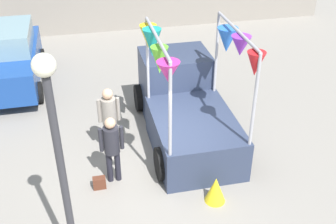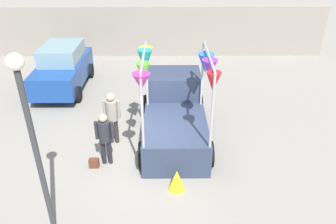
# 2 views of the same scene
# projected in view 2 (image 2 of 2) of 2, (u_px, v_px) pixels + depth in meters

# --- Properties ---
(ground_plane) EXTENTS (60.00, 60.00, 0.00)m
(ground_plane) POSITION_uv_depth(u_px,v_px,m) (148.00, 157.00, 9.88)
(ground_plane) COLOR gray
(vendor_truck) EXTENTS (2.34, 4.08, 3.12)m
(vendor_truck) POSITION_uv_depth(u_px,v_px,m) (174.00, 110.00, 10.63)
(vendor_truck) COLOR #2D3851
(vendor_truck) RESTS_ON ground
(parked_car) EXTENTS (1.88, 4.00, 1.88)m
(parked_car) POSITION_uv_depth(u_px,v_px,m) (63.00, 68.00, 13.78)
(parked_car) COLOR navy
(parked_car) RESTS_ON ground
(person_customer) EXTENTS (0.53, 0.34, 1.64)m
(person_customer) POSITION_uv_depth(u_px,v_px,m) (105.00, 134.00, 9.17)
(person_customer) COLOR black
(person_customer) RESTS_ON ground
(person_vendor) EXTENTS (0.53, 0.34, 1.74)m
(person_vendor) POSITION_uv_depth(u_px,v_px,m) (112.00, 113.00, 10.08)
(person_vendor) COLOR #2D2823
(person_vendor) RESTS_ON ground
(handbag) EXTENTS (0.28, 0.16, 0.28)m
(handbag) POSITION_uv_depth(u_px,v_px,m) (94.00, 163.00, 9.40)
(handbag) COLOR #592D1E
(handbag) RESTS_ON ground
(street_lamp) EXTENTS (0.32, 0.32, 4.16)m
(street_lamp) POSITION_uv_depth(u_px,v_px,m) (30.00, 126.00, 6.29)
(street_lamp) COLOR #333338
(street_lamp) RESTS_ON ground
(brick_boundary_wall) EXTENTS (18.00, 0.36, 2.60)m
(brick_boundary_wall) POSITION_uv_depth(u_px,v_px,m) (155.00, 32.00, 17.40)
(brick_boundary_wall) COLOR gray
(brick_boundary_wall) RESTS_ON ground
(folded_kite_bundle_sunflower) EXTENTS (0.60, 0.60, 0.60)m
(folded_kite_bundle_sunflower) POSITION_uv_depth(u_px,v_px,m) (177.00, 180.00, 8.53)
(folded_kite_bundle_sunflower) COLOR yellow
(folded_kite_bundle_sunflower) RESTS_ON ground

